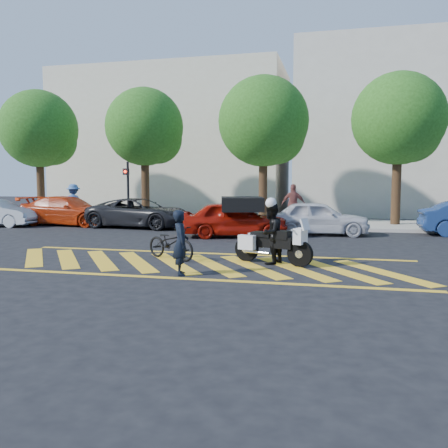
% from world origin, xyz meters
% --- Properties ---
extents(ground, '(90.00, 90.00, 0.00)m').
position_xyz_m(ground, '(0.00, 0.00, 0.00)').
color(ground, black).
rests_on(ground, ground).
extents(sidewalk, '(60.00, 5.00, 0.15)m').
position_xyz_m(sidewalk, '(0.00, 12.00, 0.07)').
color(sidewalk, '#9E998E').
rests_on(sidewalk, ground).
extents(crosswalk, '(12.33, 4.00, 0.01)m').
position_xyz_m(crosswalk, '(-0.04, 0.00, 0.00)').
color(crosswalk, yellow).
rests_on(crosswalk, ground).
extents(building_left, '(16.00, 8.00, 10.00)m').
position_xyz_m(building_left, '(-8.00, 21.00, 5.00)').
color(building_left, beige).
rests_on(building_left, ground).
extents(building_right, '(16.00, 8.00, 11.00)m').
position_xyz_m(building_right, '(9.00, 21.00, 5.50)').
color(building_right, beige).
rests_on(building_right, ground).
extents(tree_far_left, '(4.40, 4.40, 7.41)m').
position_xyz_m(tree_far_left, '(-12.87, 12.06, 5.05)').
color(tree_far_left, black).
rests_on(tree_far_left, ground).
extents(tree_left, '(4.20, 4.20, 7.26)m').
position_xyz_m(tree_left, '(-6.37, 12.06, 4.99)').
color(tree_left, black).
rests_on(tree_left, ground).
extents(tree_center, '(4.60, 4.60, 7.56)m').
position_xyz_m(tree_center, '(0.13, 12.06, 5.10)').
color(tree_center, black).
rests_on(tree_center, ground).
extents(tree_right, '(4.40, 4.40, 7.41)m').
position_xyz_m(tree_right, '(6.63, 12.06, 5.05)').
color(tree_right, black).
rests_on(tree_right, ground).
extents(signal_pole, '(0.28, 0.43, 3.20)m').
position_xyz_m(signal_pole, '(-6.50, 9.74, 1.92)').
color(signal_pole, black).
rests_on(signal_pole, ground).
extents(officer_bike, '(0.58, 0.68, 1.58)m').
position_xyz_m(officer_bike, '(0.11, -1.50, 0.79)').
color(officer_bike, black).
rests_on(officer_bike, ground).
extents(bicycle, '(1.93, 1.42, 0.97)m').
position_xyz_m(bicycle, '(-0.91, 0.60, 0.48)').
color(bicycle, black).
rests_on(bicycle, ground).
extents(police_motorcycle, '(2.25, 1.18, 1.03)m').
position_xyz_m(police_motorcycle, '(2.03, 0.55, 0.56)').
color(police_motorcycle, black).
rests_on(police_motorcycle, ground).
extents(officer_moto, '(0.88, 0.98, 1.68)m').
position_xyz_m(officer_moto, '(2.01, 0.53, 0.84)').
color(officer_moto, black).
rests_on(officer_moto, ground).
extents(red_convertible, '(4.55, 2.71, 1.45)m').
position_xyz_m(red_convertible, '(-0.26, 6.30, 0.73)').
color(red_convertible, '#9E1207').
rests_on(red_convertible, ground).
extents(parked_left, '(5.18, 2.41, 1.47)m').
position_xyz_m(parked_left, '(-9.50, 9.16, 0.73)').
color(parked_left, '#BB2D0B').
rests_on(parked_left, ground).
extents(parked_mid_left, '(5.31, 2.84, 1.42)m').
position_xyz_m(parked_mid_left, '(-5.50, 8.89, 0.71)').
color(parked_mid_left, black).
rests_on(parked_mid_left, ground).
extents(parked_mid_right, '(4.35, 2.12, 1.43)m').
position_xyz_m(parked_mid_right, '(2.97, 7.80, 0.71)').
color(parked_mid_right, silver).
rests_on(parked_mid_right, ground).
extents(pedestrian_left, '(1.40, 1.06, 1.93)m').
position_xyz_m(pedestrian_left, '(-9.74, 10.07, 1.11)').
color(pedestrian_left, '#39609D').
rests_on(pedestrian_left, sidewalk).
extents(pedestrian_right, '(1.16, 0.53, 1.95)m').
position_xyz_m(pedestrian_right, '(1.72, 10.37, 1.12)').
color(pedestrian_right, brown).
rests_on(pedestrian_right, sidewalk).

